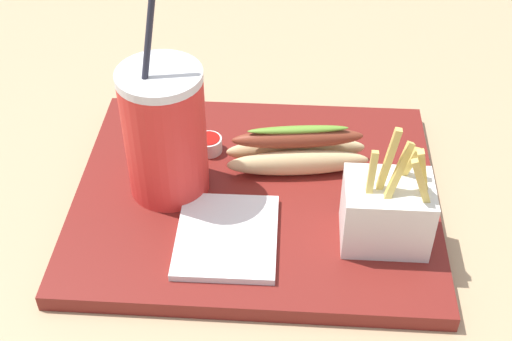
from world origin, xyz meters
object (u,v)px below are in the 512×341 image
(napkin_stack, at_px, (227,236))
(ketchup_cup_2, at_px, (153,113))
(fries_basket, at_px, (387,211))
(hot_dog_1, at_px, (297,151))
(soda_cup, at_px, (164,134))
(ketchup_cup_1, at_px, (209,144))

(napkin_stack, bearing_deg, ketchup_cup_2, -60.86)
(fries_basket, xyz_separation_m, hot_dog_1, (0.10, -0.12, -0.02))
(fries_basket, bearing_deg, soda_cup, -15.02)
(hot_dog_1, relative_size, ketchup_cup_1, 5.25)
(ketchup_cup_2, bearing_deg, ketchup_cup_1, 143.10)
(fries_basket, bearing_deg, hot_dog_1, -49.78)
(fries_basket, relative_size, napkin_stack, 1.18)
(soda_cup, distance_m, hot_dog_1, 0.17)
(soda_cup, bearing_deg, hot_dog_1, -161.91)
(hot_dog_1, relative_size, ketchup_cup_2, 5.39)
(soda_cup, distance_m, napkin_stack, 0.13)
(fries_basket, height_order, napkin_stack, fries_basket)
(soda_cup, bearing_deg, fries_basket, 164.98)
(hot_dog_1, bearing_deg, soda_cup, 18.09)
(ketchup_cup_2, bearing_deg, hot_dog_1, 155.98)
(fries_basket, bearing_deg, ketchup_cup_1, -33.78)
(fries_basket, xyz_separation_m, napkin_stack, (0.17, 0.01, -0.04))
(ketchup_cup_1, height_order, napkin_stack, ketchup_cup_1)
(hot_dog_1, height_order, ketchup_cup_2, hot_dog_1)
(ketchup_cup_2, relative_size, napkin_stack, 0.26)
(fries_basket, bearing_deg, ketchup_cup_2, -34.69)
(ketchup_cup_2, bearing_deg, soda_cup, 108.04)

